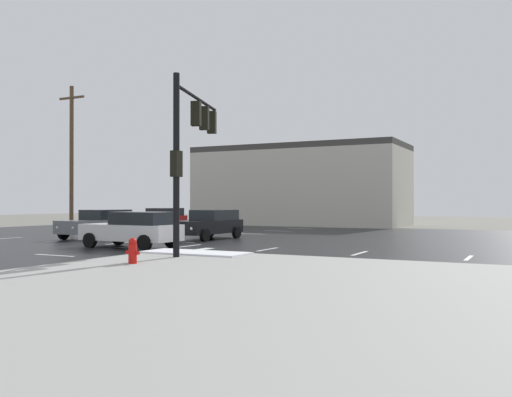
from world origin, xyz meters
TOP-DOWN VIEW (x-y plane):
  - ground_plane at (0.00, 0.00)m, footprint 120.00×120.00m
  - road_asphalt at (0.00, 0.00)m, footprint 44.00×44.00m
  - sidewalk_corner at (12.00, -12.00)m, footprint 18.00×18.00m
  - snow_strip_curbside at (5.00, -4.00)m, footprint 4.00×1.60m
  - lane_markings at (1.20, -1.38)m, footprint 36.15×36.15m
  - traffic_signal_mast at (4.65, -3.78)m, footprint 1.75×5.29m
  - fire_hydrant at (5.14, -7.72)m, footprint 0.48×0.26m
  - strip_building_background at (-2.65, 24.65)m, footprint 18.14×8.00m
  - sedan_black at (0.33, 4.50)m, footprint 2.19×4.60m
  - sedan_white at (0.45, -1.93)m, footprint 4.58×2.12m
  - sedan_red at (-7.71, 11.02)m, footprint 2.19×4.60m
  - sedan_grey at (-5.48, 2.34)m, footprint 2.17×4.60m
  - utility_pole_far at (-12.51, 7.23)m, footprint 2.20×0.28m

SIDE VIEW (x-z plane):
  - ground_plane at x=0.00m, z-range 0.00..0.00m
  - road_asphalt at x=0.00m, z-range 0.00..0.02m
  - lane_markings at x=1.20m, z-range 0.02..0.03m
  - sidewalk_corner at x=12.00m, z-range 0.00..0.14m
  - snow_strip_curbside at x=5.00m, z-range 0.14..0.20m
  - fire_hydrant at x=5.14m, z-range 0.14..0.93m
  - sedan_black at x=0.33m, z-range 0.06..1.64m
  - sedan_white at x=0.45m, z-range 0.06..1.64m
  - sedan_red at x=-7.71m, z-range 0.06..1.64m
  - sedan_grey at x=-5.48m, z-range 0.06..1.64m
  - strip_building_background at x=-2.65m, z-range 0.00..6.96m
  - traffic_signal_mast at x=4.65m, z-range 1.33..7.65m
  - utility_pole_far at x=-12.51m, z-range 0.22..10.26m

